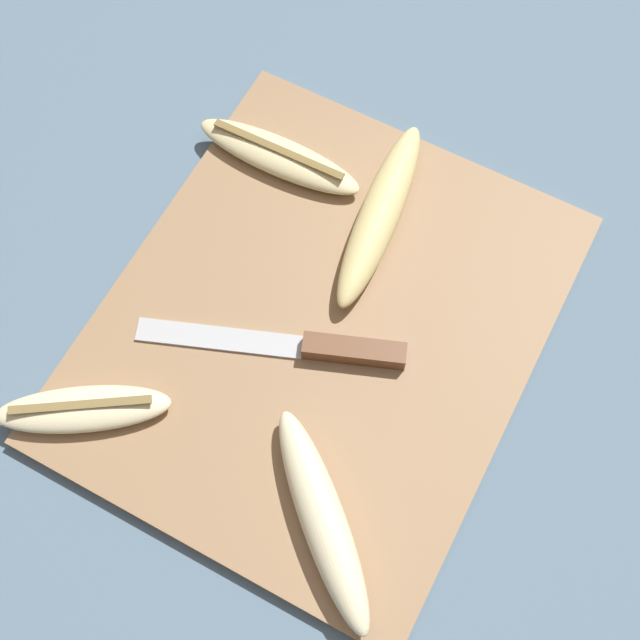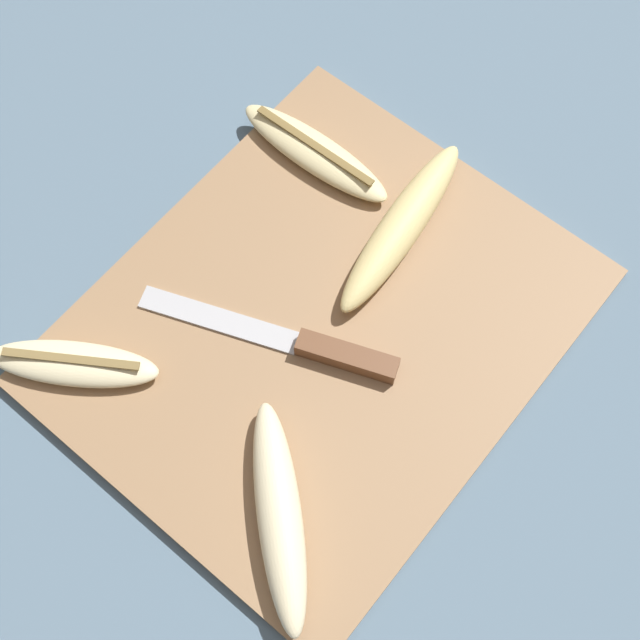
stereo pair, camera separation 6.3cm
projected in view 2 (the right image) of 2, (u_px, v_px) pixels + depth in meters
ground_plane at (320, 330)px, 0.82m from camera, size 4.00×4.00×0.00m
cutting_board at (320, 327)px, 0.81m from camera, size 0.45×0.37×0.01m
knife at (317, 348)px, 0.79m from camera, size 0.11×0.23×0.02m
banana_pale_long at (74, 364)px, 0.78m from camera, size 0.12×0.15×0.02m
banana_golden_short at (402, 226)px, 0.83m from camera, size 0.21×0.06×0.03m
banana_soft_right at (315, 152)px, 0.87m from camera, size 0.04×0.17×0.02m
banana_bright_far at (279, 515)px, 0.72m from camera, size 0.16×0.17×0.03m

